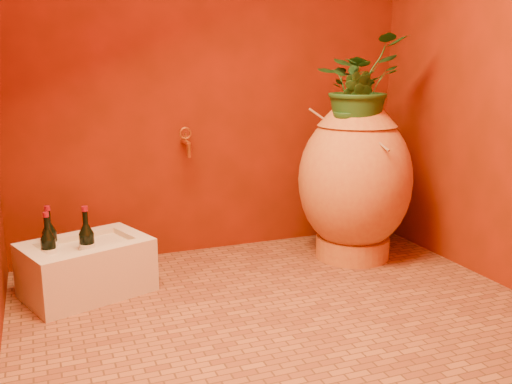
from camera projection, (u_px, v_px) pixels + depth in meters
name	position (u px, v px, depth m)	size (l,w,h in m)	color
floor	(277.00, 308.00, 2.80)	(2.50, 2.50, 0.00)	brown
wall_back	(213.00, 49.00, 3.43)	(2.50, 0.02, 2.50)	#521A04
wall_right	(500.00, 48.00, 2.96)	(0.02, 2.00, 2.50)	#521A04
amphora	(355.00, 180.00, 3.43)	(0.80, 0.80, 0.98)	#BD8435
stone_basin	(87.00, 269.00, 2.94)	(0.71, 0.61, 0.28)	beige
wine_bottle_a	(49.00, 251.00, 2.82)	(0.08, 0.08, 0.31)	black
wine_bottle_b	(50.00, 244.00, 2.92)	(0.08, 0.08, 0.31)	black
wine_bottle_c	(87.00, 246.00, 2.88)	(0.08, 0.08, 0.32)	black
wall_tap	(186.00, 141.00, 3.39)	(0.08, 0.16, 0.17)	#B17728
plant_main	(359.00, 85.00, 3.29)	(0.51, 0.44, 0.57)	#1B481A
plant_side	(353.00, 107.00, 3.24)	(0.22, 0.18, 0.41)	#1B481A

